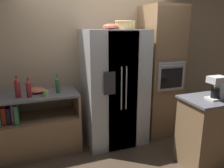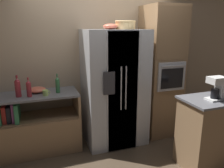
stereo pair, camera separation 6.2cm
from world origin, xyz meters
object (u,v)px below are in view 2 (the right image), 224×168
object	(u,v)px
fruit_bowl	(110,26)
bottle_tall	(58,85)
refrigerator	(114,88)
coffee_maker	(218,87)
bottle_short	(29,88)
wicker_basket	(125,25)
bottle_wide	(18,87)
mug	(46,93)
wall_oven	(160,72)
mixing_bowl	(37,90)

from	to	relation	value
fruit_bowl	bottle_tall	bearing A→B (deg)	175.24
refrigerator	coffee_maker	world-z (taller)	refrigerator
bottle_tall	bottle_short	distance (m)	0.41
wicker_basket	bottle_wide	world-z (taller)	wicker_basket
bottle_short	mug	xyz separation A→B (m)	(0.22, -0.02, -0.08)
bottle_wide	bottle_tall	bearing A→B (deg)	2.08
wicker_basket	coffee_maker	world-z (taller)	wicker_basket
refrigerator	bottle_tall	size ratio (longest dim) A/B	6.34
refrigerator	wicker_basket	world-z (taller)	wicker_basket
bottle_short	coffee_maker	xyz separation A→B (m)	(2.30, -1.13, 0.10)
refrigerator	bottle_wide	xyz separation A→B (m)	(-1.46, 0.03, 0.13)
wicker_basket	mug	bearing A→B (deg)	-177.78
fruit_bowl	bottle_short	world-z (taller)	fruit_bowl
coffee_maker	wall_oven	bearing A→B (deg)	95.02
bottle_wide	coffee_maker	bearing A→B (deg)	-25.84
refrigerator	coffee_maker	distance (m)	1.53
fruit_bowl	mug	distance (m)	1.38
wall_oven	mixing_bowl	bearing A→B (deg)	176.37
wicker_basket	bottle_tall	world-z (taller)	wicker_basket
refrigerator	bottle_short	distance (m)	1.31
wicker_basket	mug	xyz separation A→B (m)	(-1.27, -0.05, -0.97)
refrigerator	mixing_bowl	world-z (taller)	refrigerator
mug	wall_oven	bearing A→B (deg)	2.47
bottle_tall	fruit_bowl	bearing A→B (deg)	-4.76
refrigerator	fruit_bowl	distance (m)	0.98
bottle_short	bottle_wide	bearing A→B (deg)	161.43
coffee_maker	bottle_short	bearing A→B (deg)	153.72
wicker_basket	mug	world-z (taller)	wicker_basket
fruit_bowl	bottle_wide	xyz separation A→B (m)	(-1.38, 0.05, -0.84)
fruit_bowl	bottle_short	size ratio (longest dim) A/B	0.78
wall_oven	bottle_wide	world-z (taller)	wall_oven
fruit_bowl	bottle_tall	size ratio (longest dim) A/B	0.76
wicker_basket	bottle_short	size ratio (longest dim) A/B	1.15
bottle_tall	bottle_wide	distance (m)	0.56
refrigerator	mixing_bowl	size ratio (longest dim) A/B	7.05
bottle_tall	wicker_basket	bearing A→B (deg)	-2.11
bottle_short	mixing_bowl	xyz separation A→B (m)	(0.10, 0.20, -0.08)
wall_oven	wicker_basket	xyz separation A→B (m)	(-0.70, -0.04, 0.81)
bottle_short	refrigerator	bearing A→B (deg)	0.86
wicker_basket	fruit_bowl	distance (m)	0.26
refrigerator	bottle_tall	distance (m)	0.91
bottle_wide	mixing_bowl	xyz separation A→B (m)	(0.25, 0.15, -0.10)
refrigerator	mug	world-z (taller)	refrigerator
refrigerator	mug	bearing A→B (deg)	-177.96
fruit_bowl	mixing_bowl	distance (m)	1.48
bottle_tall	coffee_maker	world-z (taller)	coffee_maker
fruit_bowl	coffee_maker	xyz separation A→B (m)	(1.06, -1.13, -0.75)
bottle_tall	mug	bearing A→B (deg)	-154.42
refrigerator	coffee_maker	xyz separation A→B (m)	(0.99, -1.15, 0.22)
refrigerator	bottle_wide	world-z (taller)	refrigerator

